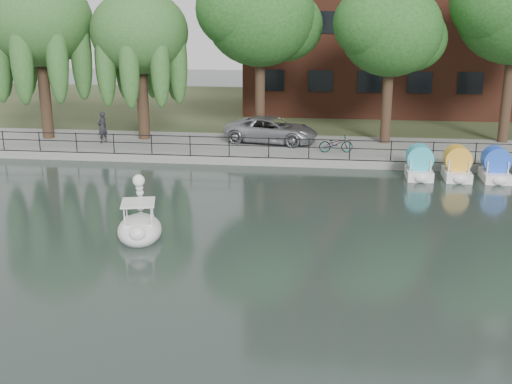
% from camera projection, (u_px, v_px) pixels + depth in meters
% --- Properties ---
extents(ground_plane, '(120.00, 120.00, 0.00)m').
position_uv_depth(ground_plane, '(224.00, 269.00, 19.56)').
color(ground_plane, '#36453E').
extents(promenade, '(40.00, 6.00, 0.40)m').
position_uv_depth(promenade, '(274.00, 149.00, 34.74)').
color(promenade, gray).
rests_on(promenade, ground_plane).
extents(kerb, '(40.00, 0.25, 0.40)m').
position_uv_depth(kerb, '(268.00, 162.00, 31.93)').
color(kerb, gray).
rests_on(kerb, ground_plane).
extents(land_strip, '(60.00, 22.00, 0.36)m').
position_uv_depth(land_strip, '(292.00, 109.00, 48.07)').
color(land_strip, '#47512D').
rests_on(land_strip, ground_plane).
extents(railing, '(32.00, 0.05, 1.00)m').
position_uv_depth(railing, '(269.00, 142.00, 31.85)').
color(railing, black).
rests_on(railing, promenade).
extents(willow_left, '(5.88, 5.88, 9.01)m').
position_uv_depth(willow_left, '(38.00, 21.00, 34.85)').
color(willow_left, '#473323').
rests_on(willow_left, promenade).
extents(willow_mid, '(5.32, 5.32, 8.15)m').
position_uv_depth(willow_mid, '(139.00, 33.00, 34.86)').
color(willow_mid, '#473323').
rests_on(willow_mid, promenade).
extents(broadleaf_center, '(6.00, 6.00, 9.25)m').
position_uv_depth(broadleaf_center, '(260.00, 17.00, 34.82)').
color(broadleaf_center, '#473323').
rests_on(broadleaf_center, promenade).
extents(broadleaf_right, '(5.40, 5.40, 8.32)m').
position_uv_depth(broadleaf_right, '(391.00, 31.00, 33.71)').
color(broadleaf_right, '#473323').
rests_on(broadleaf_right, promenade).
extents(minivan, '(3.62, 6.16, 1.61)m').
position_uv_depth(minivan, '(272.00, 128.00, 35.18)').
color(minivan, gray).
rests_on(minivan, promenade).
extents(bicycle, '(0.80, 1.78, 1.00)m').
position_uv_depth(bicycle, '(336.00, 143.00, 32.93)').
color(bicycle, gray).
rests_on(bicycle, promenade).
extents(pedestrian, '(0.74, 0.85, 1.98)m').
position_uv_depth(pedestrian, '(102.00, 125.00, 35.08)').
color(pedestrian, black).
rests_on(pedestrian, promenade).
extents(swan_boat, '(2.05, 2.70, 2.04)m').
position_uv_depth(swan_boat, '(139.00, 225.00, 22.12)').
color(swan_boat, white).
rests_on(swan_boat, ground_plane).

